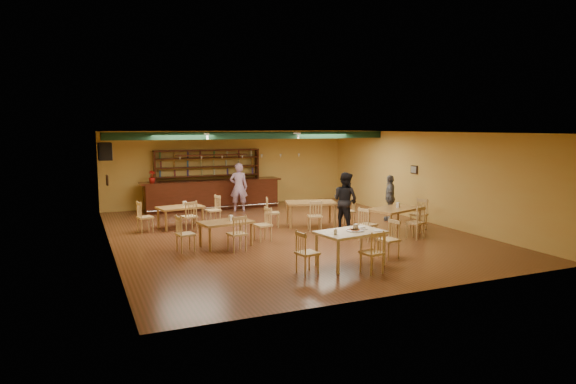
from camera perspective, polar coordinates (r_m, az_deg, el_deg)
name	(u,v)px	position (r m, az deg, el deg)	size (l,w,h in m)	color
floor	(287,233)	(15.16, -0.12, -4.64)	(12.00, 12.00, 0.00)	#543218
ceiling_beam	(255,135)	(17.44, -3.75, 6.43)	(10.00, 0.30, 0.25)	black
track_rail_left	(199,133)	(17.51, -10.01, 6.56)	(0.05, 2.50, 0.05)	silver
track_rail_right	(286,133)	(18.50, -0.25, 6.71)	(0.05, 2.50, 0.05)	silver
ac_unit	(105,151)	(17.89, -19.99, 4.36)	(0.34, 0.70, 0.48)	silver
picture_left	(107,180)	(14.74, -19.82, 1.27)	(0.04, 0.34, 0.28)	black
picture_right	(414,170)	(17.83, 14.10, 2.48)	(0.04, 0.34, 0.28)	black
bar_counter	(212,195)	(19.58, -8.57, -0.30)	(5.39, 0.85, 1.13)	#35150A
back_bar_hutch	(208,178)	(20.12, -9.06, 1.54)	(4.17, 0.40, 2.28)	#35150A
poinsettia	(152,177)	(19.06, -15.16, 1.69)	(0.25, 0.25, 0.44)	#A9160F
dining_table_a	(181,217)	(16.20, -12.08, -2.79)	(1.36, 0.82, 0.68)	#A9783B
dining_table_b	(311,214)	(16.14, 2.60, -2.49)	(1.57, 0.94, 0.78)	#A9783B
dining_table_c	(226,234)	(13.53, -7.05, -4.70)	(1.35, 0.81, 0.68)	#A9783B
dining_table_d	(395,221)	(15.19, 11.98, -3.26)	(1.58, 0.95, 0.79)	#A9783B
near_table	(350,248)	(11.67, 7.07, -6.35)	(1.49, 0.96, 0.80)	beige
pizza_tray	(355,230)	(11.64, 7.56, -4.34)	(0.40, 0.40, 0.01)	silver
parmesan_shaker	(335,232)	(11.20, 5.39, -4.52)	(0.07, 0.07, 0.11)	#EAE5C6
napkin_stack	(360,228)	(11.95, 8.14, -4.00)	(0.20, 0.15, 0.03)	white
pizza_server	(359,229)	(11.76, 8.10, -4.18)	(0.32, 0.09, 0.00)	silver
side_plate	(378,231)	(11.71, 10.12, -4.33)	(0.22, 0.22, 0.01)	white
patron_bar	(239,187)	(18.97, -5.61, 0.56)	(0.67, 0.44, 1.83)	purple
patron_right_a	(345,201)	(15.73, 6.50, -0.97)	(0.86, 0.67, 1.77)	black
patron_right_b	(390,198)	(17.43, 11.46, -0.63)	(0.90, 0.38, 1.54)	slate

